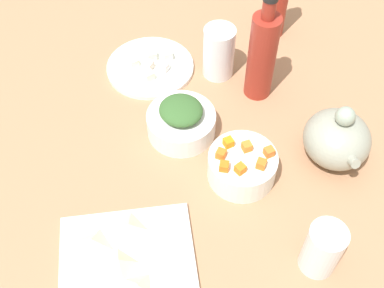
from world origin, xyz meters
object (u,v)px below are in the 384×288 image
bowl_carrots (242,166)px  drinking_glass_0 (323,249)px  bottle_1 (262,55)px  cutting_board (129,281)px  bowl_greens (181,124)px  plate_tofu (150,67)px  teapot (337,138)px  drinking_glass_1 (219,52)px

bowl_carrots → drinking_glass_0: bearing=21.5°
bottle_1 → bowl_carrots: bearing=-23.7°
bottle_1 → drinking_glass_0: bearing=-1.9°
cutting_board → drinking_glass_0: size_ratio=2.47×
bowl_greens → plate_tofu: bearing=-169.7°
plate_tofu → bowl_carrots: bearing=21.4°
cutting_board → bottle_1: 55.48cm
bowl_carrots → bottle_1: 26.13cm
plate_tofu → teapot: 48.54cm
bowl_carrots → drinking_glass_0: size_ratio=1.21×
bowl_greens → drinking_glass_0: drinking_glass_0 is taller
bowl_greens → drinking_glass_1: size_ratio=1.15×
teapot → bottle_1: 24.53cm
cutting_board → bottle_1: bearing=139.1°
cutting_board → plate_tofu: plate_tofu is taller
bowl_carrots → plate_tofu: bearing=-158.6°
bowl_greens → bottle_1: bottle_1 is taller
plate_tofu → bottle_1: bottle_1 is taller
bowl_greens → teapot: (12.79, 30.30, 3.00)cm
cutting_board → drinking_glass_0: 34.71cm
drinking_glass_0 → drinking_glass_1: drinking_glass_1 is taller
bottle_1 → teapot: bearing=25.8°
teapot → bowl_carrots: bearing=-86.6°
teapot → drinking_glass_1: teapot is taller
cutting_board → bowl_carrots: bowl_carrots is taller
bowl_carrots → drinking_glass_1: bearing=175.7°
bottle_1 → drinking_glass_0: bottle_1 is taller
teapot → drinking_glass_0: bearing=-27.4°
bowl_greens → bowl_carrots: 17.18cm
bottle_1 → drinking_glass_0: 44.68cm
cutting_board → drinking_glass_1: drinking_glass_1 is taller
bowl_carrots → teapot: teapot is taller
bowl_greens → drinking_glass_0: (35.61, 18.47, 3.06)cm
plate_tofu → bowl_carrots: bowl_carrots is taller
bottle_1 → drinking_glass_1: bottle_1 is taller
bottle_1 → drinking_glass_1: 12.22cm
teapot → drinking_glass_1: 34.72cm
teapot → plate_tofu: bearing=-134.9°
cutting_board → bowl_greens: bearing=154.2°
bowl_greens → drinking_glass_0: size_ratio=1.30×
cutting_board → bowl_greens: (-32.42, 15.69, 2.22)cm
bowl_carrots → drinking_glass_1: drinking_glass_1 is taller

